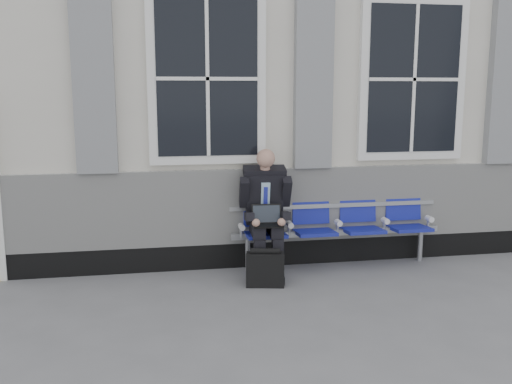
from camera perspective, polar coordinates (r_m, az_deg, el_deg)
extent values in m
plane|color=slate|center=(6.22, 17.24, -10.27)|extent=(70.00, 70.00, 0.00)
cube|color=silver|center=(9.08, 7.68, 9.94)|extent=(14.00, 4.00, 4.20)
cube|color=black|center=(7.45, 12.11, -5.44)|extent=(14.00, 0.10, 0.30)
cube|color=silver|center=(7.30, 12.32, -0.92)|extent=(14.00, 0.08, 0.90)
cube|color=gray|center=(6.63, -16.00, 12.17)|extent=(0.45, 0.14, 2.40)
cube|color=gray|center=(6.86, 5.78, 12.42)|extent=(0.45, 0.14, 2.40)
cube|color=gray|center=(7.91, 23.83, 11.32)|extent=(0.45, 0.14, 2.40)
cube|color=white|center=(6.64, -4.92, 11.22)|extent=(1.35, 0.10, 1.95)
cube|color=black|center=(6.59, -4.88, 11.23)|extent=(1.15, 0.02, 1.75)
cube|color=white|center=(7.31, 15.35, 10.80)|extent=(1.35, 0.10, 1.95)
cube|color=black|center=(7.27, 15.52, 10.80)|extent=(1.15, 0.02, 1.75)
cube|color=#9EA0A3|center=(7.01, 8.08, -4.00)|extent=(2.60, 0.07, 0.07)
cube|color=#9EA0A3|center=(7.06, 7.84, -1.32)|extent=(2.60, 0.05, 0.05)
cylinder|color=#9EA0A3|center=(6.82, -0.83, -6.27)|extent=(0.06, 0.06, 0.39)
cylinder|color=#9EA0A3|center=(7.48, 16.10, -5.18)|extent=(0.06, 0.06, 0.39)
cube|color=navy|center=(6.71, 0.96, -4.29)|extent=(0.46, 0.42, 0.07)
cube|color=navy|center=(6.85, 0.63, -1.75)|extent=(0.46, 0.10, 0.40)
cube|color=navy|center=(6.85, 5.91, -4.04)|extent=(0.46, 0.42, 0.07)
cube|color=navy|center=(6.98, 5.47, -1.56)|extent=(0.46, 0.10, 0.40)
cube|color=navy|center=(7.03, 10.62, -3.78)|extent=(0.46, 0.42, 0.07)
cube|color=navy|center=(7.17, 10.10, -1.37)|extent=(0.46, 0.10, 0.40)
cube|color=navy|center=(7.26, 15.06, -3.51)|extent=(0.46, 0.42, 0.07)
cube|color=navy|center=(7.40, 14.46, -1.18)|extent=(0.46, 0.10, 0.40)
cylinder|color=white|center=(6.67, -1.45, -3.50)|extent=(0.07, 0.12, 0.07)
cylinder|color=white|center=(6.78, 3.41, -3.29)|extent=(0.07, 0.12, 0.07)
cylinder|color=white|center=(6.94, 8.24, -3.05)|extent=(0.07, 0.12, 0.07)
cylinder|color=white|center=(7.15, 12.81, -2.81)|extent=(0.07, 0.12, 0.07)
cylinder|color=white|center=(7.39, 16.96, -2.58)|extent=(0.07, 0.12, 0.07)
cube|color=black|center=(6.44, 0.42, -8.66)|extent=(0.13, 0.27, 0.09)
cube|color=black|center=(6.47, 2.23, -8.59)|extent=(0.13, 0.27, 0.09)
cube|color=black|center=(6.44, 0.36, -6.81)|extent=(0.13, 0.14, 0.47)
cube|color=black|center=(6.46, 2.17, -6.75)|extent=(0.13, 0.14, 0.47)
cube|color=black|center=(6.57, 0.14, -3.77)|extent=(0.18, 0.47, 0.14)
cube|color=black|center=(6.60, 1.91, -3.72)|extent=(0.18, 0.47, 0.14)
cube|color=black|center=(6.71, 0.82, -0.53)|extent=(0.45, 0.38, 0.65)
cube|color=#B1D6E8|center=(6.59, 0.95, -0.55)|extent=(0.11, 0.10, 0.36)
cube|color=#232AA5|center=(6.58, 0.96, -0.75)|extent=(0.05, 0.08, 0.30)
cube|color=black|center=(6.63, 0.86, 2.02)|extent=(0.51, 0.28, 0.15)
cylinder|color=tan|center=(6.57, 0.91, 2.57)|extent=(0.11, 0.11, 0.10)
sphere|color=tan|center=(6.50, 0.98, 3.40)|extent=(0.21, 0.21, 0.21)
cube|color=black|center=(6.57, -1.19, -0.04)|extent=(0.12, 0.30, 0.38)
cube|color=black|center=(6.63, 3.03, 0.04)|extent=(0.12, 0.30, 0.38)
cube|color=black|center=(6.44, -0.68, -2.47)|extent=(0.11, 0.32, 0.14)
cube|color=black|center=(6.49, 2.91, -2.38)|extent=(0.11, 0.32, 0.14)
sphere|color=tan|center=(6.32, -0.01, -3.10)|extent=(0.09, 0.09, 0.09)
sphere|color=tan|center=(6.36, 2.56, -3.03)|extent=(0.09, 0.09, 0.09)
cube|color=black|center=(6.43, 1.18, -3.34)|extent=(0.35, 0.26, 0.02)
cube|color=black|center=(6.52, 1.06, -2.18)|extent=(0.34, 0.11, 0.22)
cube|color=black|center=(6.51, 1.07, -2.20)|extent=(0.31, 0.09, 0.18)
cube|color=black|center=(6.30, 0.92, -7.76)|extent=(0.44, 0.25, 0.37)
cylinder|color=black|center=(6.24, 0.93, -5.95)|extent=(0.33, 0.13, 0.07)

